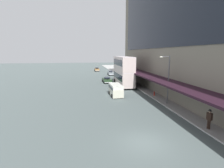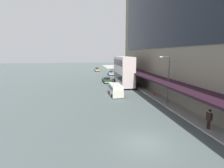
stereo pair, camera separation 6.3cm
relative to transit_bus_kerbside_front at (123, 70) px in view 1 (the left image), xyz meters
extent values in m
plane|color=#4D5958|center=(-3.93, -24.71, -3.42)|extent=(240.00, 240.00, 0.00)
cube|color=black|center=(2.47, -24.71, -0.18)|extent=(3.20, 72.00, 0.24)
cube|color=beige|center=(0.00, 0.00, -1.62)|extent=(2.69, 10.51, 2.89)
cube|color=black|center=(0.00, 0.00, -1.28)|extent=(2.72, 9.68, 1.27)
cube|color=silver|center=(0.00, 0.00, -0.13)|extent=(2.58, 10.51, 0.12)
cube|color=beige|center=(0.00, 0.00, 1.37)|extent=(2.69, 10.51, 2.89)
cube|color=black|center=(0.00, 0.00, 1.72)|extent=(2.72, 9.68, 1.27)
cube|color=silver|center=(0.00, 0.00, 2.87)|extent=(2.58, 10.51, 0.12)
cube|color=black|center=(0.06, 5.28, 2.57)|extent=(1.29, 0.07, 0.36)
cylinder|color=black|center=(-1.24, 3.58, -2.92)|extent=(0.26, 1.00, 1.00)
cylinder|color=black|center=(1.32, 3.55, -2.92)|extent=(0.26, 1.00, 1.00)
cylinder|color=black|center=(-1.32, -3.24, -2.92)|extent=(0.26, 1.00, 1.00)
cylinder|color=black|center=(1.25, -3.27, -2.92)|extent=(0.26, 1.00, 1.00)
cube|color=olive|center=(-3.29, 32.37, -2.78)|extent=(1.72, 4.25, 0.84)
ellipsoid|color=#1E232D|center=(-3.29, 32.16, -2.12)|extent=(1.50, 2.34, 0.53)
cube|color=silver|center=(-3.31, 34.54, -3.05)|extent=(1.60, 0.13, 0.14)
cube|color=silver|center=(-3.27, 30.20, -3.05)|extent=(1.60, 0.13, 0.14)
sphere|color=silver|center=(-3.77, 34.50, -2.73)|extent=(0.18, 0.18, 0.18)
sphere|color=silver|center=(-2.84, 34.51, -2.73)|extent=(0.18, 0.18, 0.18)
cylinder|color=black|center=(-4.14, 33.68, -3.10)|extent=(0.15, 0.64, 0.64)
cylinder|color=black|center=(-2.46, 33.69, -3.10)|extent=(0.15, 0.64, 0.64)
cylinder|color=black|center=(-4.12, 31.05, -3.10)|extent=(0.15, 0.64, 0.64)
cylinder|color=black|center=(-2.43, 31.06, -3.10)|extent=(0.15, 0.64, 0.64)
cube|color=#243B23|center=(-3.03, 4.55, -2.82)|extent=(1.98, 4.24, 0.76)
ellipsoid|color=#1E232D|center=(-3.02, 4.34, -2.19)|extent=(1.69, 2.35, 0.55)
cube|color=silver|center=(-3.10, 6.69, -3.05)|extent=(1.74, 0.18, 0.14)
cube|color=silver|center=(-2.95, 2.41, -3.05)|extent=(1.74, 0.18, 0.14)
sphere|color=silver|center=(-3.61, 6.64, -2.77)|extent=(0.18, 0.18, 0.18)
sphere|color=silver|center=(-2.60, 6.68, -2.77)|extent=(0.18, 0.18, 0.18)
cylinder|color=black|center=(-3.99, 5.81, -3.10)|extent=(0.16, 0.64, 0.64)
cylinder|color=black|center=(-2.16, 5.88, -3.10)|extent=(0.16, 0.64, 0.64)
cylinder|color=black|center=(-3.90, 3.23, -3.10)|extent=(0.16, 0.64, 0.64)
cylinder|color=black|center=(-2.07, 3.29, -3.10)|extent=(0.16, 0.64, 0.64)
cube|color=gray|center=(0.17, 19.14, -2.80)|extent=(1.73, 4.13, 0.80)
ellipsoid|color=#1E232D|center=(0.16, 18.93, -2.17)|extent=(1.49, 2.29, 0.50)
cube|color=silver|center=(0.23, 21.23, -3.05)|extent=(1.54, 0.16, 0.14)
cube|color=silver|center=(0.11, 17.04, -3.05)|extent=(1.54, 0.16, 0.14)
sphere|color=silver|center=(-0.22, 21.21, -2.75)|extent=(0.18, 0.18, 0.18)
sphere|color=silver|center=(0.67, 21.19, -2.75)|extent=(0.18, 0.18, 0.18)
cylinder|color=black|center=(-0.61, 20.43, -3.10)|extent=(0.16, 0.64, 0.64)
cylinder|color=black|center=(1.01, 20.38, -3.10)|extent=(0.16, 0.64, 0.64)
cylinder|color=black|center=(-0.68, 17.89, -3.10)|extent=(0.16, 0.64, 0.64)
cylinder|color=black|center=(0.94, 17.85, -3.10)|extent=(0.16, 0.64, 0.64)
cube|color=beige|center=(-3.36, -8.99, -2.66)|extent=(1.83, 4.33, 1.29)
cube|color=silver|center=(-3.36, -8.99, -1.87)|extent=(1.80, 4.25, 0.83)
cube|color=black|center=(-3.36, -8.99, -1.97)|extent=(1.86, 3.90, 0.41)
ellipsoid|color=beige|center=(-3.41, -6.89, -2.52)|extent=(1.62, 0.63, 1.11)
cylinder|color=black|center=(-4.26, -7.76, -3.10)|extent=(0.17, 0.64, 0.64)
cylinder|color=black|center=(-2.51, -7.72, -3.10)|extent=(0.17, 0.64, 0.64)
cylinder|color=black|center=(-4.22, -10.25, -3.10)|extent=(0.17, 0.64, 0.64)
cylinder|color=black|center=(-2.47, -10.22, -3.10)|extent=(0.17, 0.64, 0.64)
cylinder|color=black|center=(2.73, -23.55, -2.85)|extent=(0.16, 0.16, 0.85)
cylinder|color=black|center=(2.67, -23.40, -2.85)|extent=(0.16, 0.16, 0.85)
cube|color=black|center=(2.70, -23.48, -2.07)|extent=(0.37, 0.46, 0.70)
cylinder|color=black|center=(2.80, -23.72, -2.04)|extent=(0.10, 0.10, 0.63)
cylinder|color=black|center=(2.61, -23.23, -2.04)|extent=(0.10, 0.10, 0.63)
sphere|color=tan|center=(2.70, -23.48, -1.61)|extent=(0.22, 0.22, 0.22)
cylinder|color=black|center=(2.70, -23.48, -1.53)|extent=(0.33, 0.33, 0.02)
cylinder|color=black|center=(2.70, -23.48, -1.47)|extent=(0.21, 0.21, 0.12)
cylinder|color=#4C4C51|center=(2.80, -15.11, 0.03)|extent=(0.16, 0.16, 6.60)
cylinder|color=#4C4C51|center=(2.20, -15.11, 3.23)|extent=(1.20, 0.10, 0.10)
ellipsoid|color=silver|center=(1.60, -15.11, 3.15)|extent=(0.44, 0.28, 0.20)
cylinder|color=red|center=(2.86, -10.43, -3.00)|extent=(0.20, 0.20, 0.55)
sphere|color=red|center=(2.86, -10.43, -2.66)|extent=(0.18, 0.18, 0.18)
cylinder|color=red|center=(2.86, -10.28, -2.97)|extent=(0.08, 0.10, 0.08)
cylinder|color=red|center=(2.86, -10.58, -2.97)|extent=(0.08, 0.10, 0.08)
camera|label=1|loc=(-8.63, -37.06, 3.68)|focal=28.00mm
camera|label=2|loc=(-8.57, -37.07, 3.68)|focal=28.00mm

